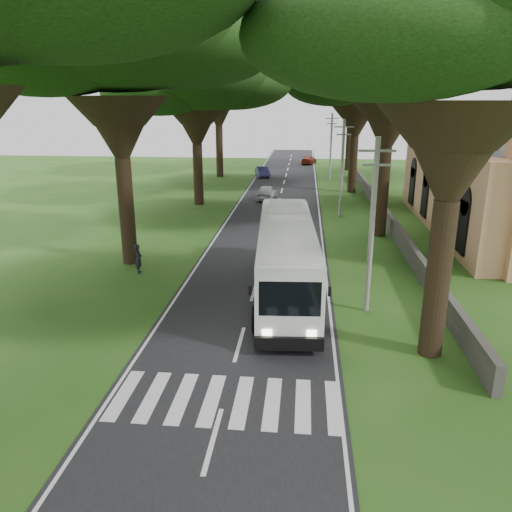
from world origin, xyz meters
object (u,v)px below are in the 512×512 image
Objects in this scene: pole_mid at (342,167)px; pole_far at (331,146)px; distant_car_b at (262,172)px; distant_car_c at (309,160)px; distant_car_a at (267,192)px; pedestrian at (139,259)px; pole_near at (372,224)px; coach_bus at (286,257)px.

pole_mid is 1.00× the size of pole_far.
distant_car_c is (6.00, 14.27, -0.04)m from distant_car_b.
distant_car_c is (-2.50, 16.39, -3.54)m from pole_far.
pedestrian is (-5.57, -22.60, 0.10)m from distant_car_a.
distant_car_c is at bearing 52.65° from distant_car_b.
pole_mid reaches higher than pedestrian.
distant_car_a is 1.08× the size of distant_car_b.
pole_mid and pole_far have the same top height.
pedestrian is at bearing 93.01° from distant_car_c.
distant_car_b is (-1.73, 15.36, -0.07)m from distant_car_a.
pole_near is 1.00× the size of pole_mid.
pole_mid is at bearing 74.78° from coach_bus.
pole_near reaches higher than coach_bus.
distant_car_a is 29.93m from distant_car_c.
distant_car_c is at bearing -24.16° from pedestrian.
distant_car_b is at bearing 101.41° from pole_near.
distant_car_b is 15.48m from distant_car_c.
distant_car_a is (-2.91, 25.13, -1.28)m from coach_bus.
pole_mid reaches higher than distant_car_b.
pole_near is 40.00m from pole_far.
coach_bus reaches higher than pedestrian.
pole_far reaches higher than distant_car_b.
distant_car_a is 15.45m from distant_car_b.
distant_car_a is at bearing 93.25° from coach_bus.
coach_bus is at bearing -95.74° from pole_far.
coach_bus is at bearing 157.08° from pole_near.
pole_mid reaches higher than distant_car_c.
pole_near is 56.55m from distant_car_c.
pole_mid is 2.03× the size of distant_car_b.
pole_mid reaches higher than coach_bus.
distant_car_c is 53.14m from pedestrian.
distant_car_a is 2.47× the size of pedestrian.
pedestrian is (-9.84, -52.22, 0.22)m from distant_car_c.
distant_car_b is at bearing 166.00° from pole_far.
pole_mid is at bearing -83.52° from distant_car_b.
pole_mid is (0.00, 20.00, 0.00)m from pole_near.
pole_far is at bearing 90.00° from pole_near.
coach_bus is at bearing -120.12° from pedestrian.
pedestrian reaches higher than distant_car_c.
pole_mid is 23.95m from distant_car_b.
pole_near is 2.03× the size of distant_car_b.
pole_mid is 18.89m from coach_bus.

